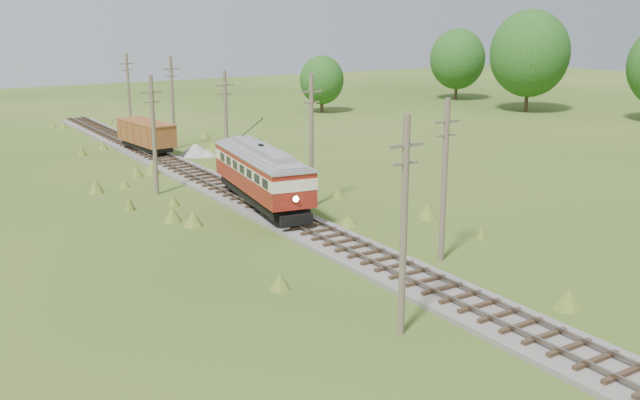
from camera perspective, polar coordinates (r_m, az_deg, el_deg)
railbed_main at (r=49.56m, az=-5.65°, el=-0.06°), size 3.60×96.00×0.57m
streetcar at (r=47.38m, az=-4.71°, el=2.33°), size 4.73×12.60×5.70m
gondola at (r=68.49m, az=-13.73°, el=5.15°), size 3.28×7.99×2.58m
gravel_pile at (r=67.39m, az=-9.79°, el=3.98°), size 3.14×3.33×1.14m
utility_pole_r_2 at (r=37.43m, az=9.92°, el=1.67°), size 1.60×0.30×8.60m
utility_pole_r_3 at (r=47.58m, az=-0.69°, el=4.86°), size 1.60×0.30×9.00m
utility_pole_r_4 at (r=58.88m, az=-7.53°, el=6.30°), size 1.60×0.30×8.40m
utility_pole_r_5 at (r=70.92m, az=-11.71°, el=7.71°), size 1.60×0.30×8.90m
utility_pole_r_6 at (r=83.10m, az=-15.07°, el=8.40°), size 1.60×0.30×8.70m
utility_pole_l_a at (r=28.23m, az=6.72°, el=-1.99°), size 1.60×0.30×9.00m
utility_pole_l_b at (r=52.43m, az=-13.15°, el=5.16°), size 1.60×0.30×8.60m
tree_right_4 at (r=100.92m, az=16.43°, el=11.17°), size 10.50×10.50×13.53m
tree_right_5 at (r=113.61m, az=10.94°, el=11.02°), size 8.40×8.40×10.82m
tree_mid_b at (r=96.23m, az=0.14°, el=9.58°), size 5.88×5.88×7.57m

